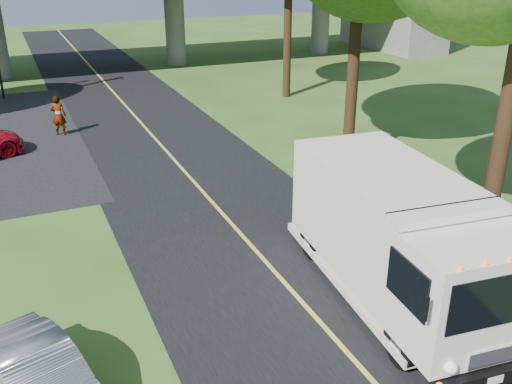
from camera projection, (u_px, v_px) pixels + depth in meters
ground at (326, 330)px, 12.87m from camera, size 120.00×120.00×0.00m
road at (190, 178)px, 21.27m from camera, size 7.00×90.00×0.02m
lane_line at (190, 178)px, 21.26m from camera, size 0.12×90.00×0.01m
overpass at (86, 2)px, 37.96m from camera, size 54.00×10.00×7.30m
step_van at (398, 234)px, 13.49m from camera, size 3.47×7.67×3.12m
silver_sedan at (42, 383)px, 10.39m from camera, size 2.52×4.09×1.27m
pedestrian at (59, 116)px, 25.82m from camera, size 0.80×0.68×1.85m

